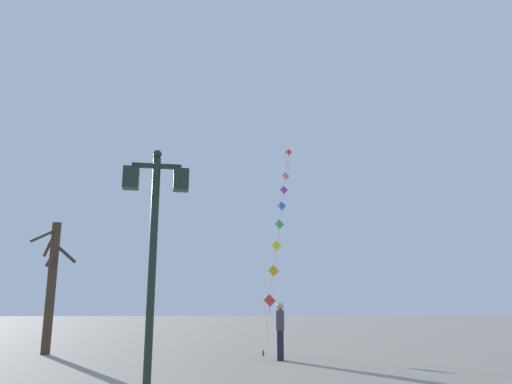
{
  "coord_description": "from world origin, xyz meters",
  "views": [
    {
      "loc": [
        -1.32,
        -1.03,
        1.56
      ],
      "look_at": [
        2.35,
        19.68,
        6.46
      ],
      "focal_mm": 34.9,
      "sensor_mm": 36.0,
      "label": 1
    }
  ],
  "objects_px": {
    "kite_flyer": "(280,330)",
    "bare_tree": "(51,283)",
    "kite_train": "(281,213)",
    "twin_lantern_lamp_post": "(154,222)"
  },
  "relations": [
    {
      "from": "kite_flyer",
      "to": "bare_tree",
      "type": "relative_size",
      "value": 0.38
    },
    {
      "from": "kite_train",
      "to": "bare_tree",
      "type": "distance_m",
      "value": 11.68
    },
    {
      "from": "kite_flyer",
      "to": "bare_tree",
      "type": "distance_m",
      "value": 8.27
    },
    {
      "from": "kite_train",
      "to": "bare_tree",
      "type": "height_order",
      "value": "kite_train"
    },
    {
      "from": "twin_lantern_lamp_post",
      "to": "kite_flyer",
      "type": "distance_m",
      "value": 7.69
    },
    {
      "from": "kite_flyer",
      "to": "kite_train",
      "type": "bearing_deg",
      "value": 0.29
    },
    {
      "from": "kite_flyer",
      "to": "bare_tree",
      "type": "height_order",
      "value": "bare_tree"
    },
    {
      "from": "kite_flyer",
      "to": "twin_lantern_lamp_post",
      "type": "bearing_deg",
      "value": 163.09
    },
    {
      "from": "kite_train",
      "to": "bare_tree",
      "type": "xyz_separation_m",
      "value": [
        -9.54,
        -5.56,
        -3.81
      ]
    },
    {
      "from": "kite_train",
      "to": "kite_flyer",
      "type": "bearing_deg",
      "value": -103.32
    }
  ]
}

